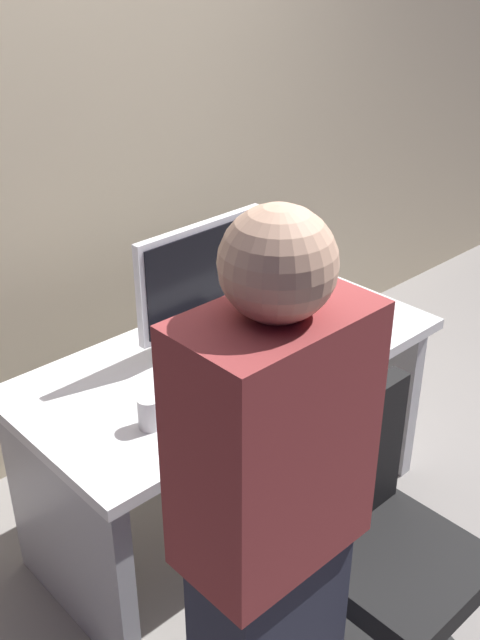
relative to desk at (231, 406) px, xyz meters
The scene contains 11 objects.
ground_plane 0.52m from the desk, ahead, with size 9.00×9.00×0.00m, color gray.
wall_back 1.31m from the desk, 90.00° to the left, with size 6.40×0.10×3.00m, color tan.
desk is the anchor object (origin of this frame).
office_chair 0.80m from the desk, 99.23° to the right, with size 0.52×0.52×0.94m.
person_at_desk 1.07m from the desk, 127.31° to the right, with size 0.40×0.24×1.64m.
monitor 0.49m from the desk, 104.62° to the left, with size 0.54×0.14×0.46m.
keyboard 0.27m from the desk, 95.77° to the right, with size 0.43×0.13×0.02m, color #262626.
mouse 0.38m from the desk, 24.42° to the right, with size 0.06×0.10×0.03m, color white.
cup_near_keyboard 0.56m from the desk, 161.59° to the right, with size 0.07×0.07×0.10m, color silver.
book_stack 0.52m from the desk, 15.95° to the left, with size 0.22×0.17×0.09m.
cell_phone 0.49m from the desk, 19.00° to the right, with size 0.07×0.14×0.01m, color black.
Camera 1 is at (-1.49, -1.65, 2.06)m, focal length 41.58 mm.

